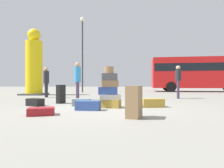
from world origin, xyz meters
TOP-DOWN VIEW (x-y plane):
  - ground_plane at (0.00, 0.00)m, footprint 80.00×80.00m
  - suitcase_tower at (0.19, -0.02)m, footprint 0.76×0.58m
  - suitcase_black_foreground_near at (-2.35, 0.29)m, footprint 0.64×0.53m
  - suitcase_maroon_white_trunk at (-1.35, -1.54)m, footprint 0.69×0.54m
  - suitcase_black_upright_blue at (-1.72, 1.11)m, footprint 0.31×0.38m
  - suitcase_brown_right_side at (0.84, -1.81)m, footprint 0.40×0.47m
  - suitcase_slate_left_side at (-0.78, 0.37)m, footprint 0.61×0.35m
  - suitcase_navy_behind_tower at (-0.38, -0.66)m, footprint 0.71×0.38m
  - suitcase_tan_foreground_far at (1.58, 0.13)m, footprint 0.74×0.46m
  - person_bearded_onlooker at (-1.43, 2.65)m, footprint 0.30×0.32m
  - person_tourist_with_camera at (-3.51, 4.17)m, footprint 0.30×0.30m
  - person_passerby_in_red at (3.49, 3.70)m, footprint 0.30×0.33m
  - yellow_dummy_statue at (-5.23, 6.40)m, footprint 1.51×1.51m
  - parked_bus at (8.11, 12.02)m, footprint 9.10×3.42m
  - lamp_post at (-2.68, 9.98)m, footprint 0.36×0.36m

SIDE VIEW (x-z plane):
  - ground_plane at x=0.00m, z-range 0.00..0.00m
  - suitcase_maroon_white_trunk at x=-1.35m, z-range 0.00..0.18m
  - suitcase_slate_left_side at x=-0.78m, z-range 0.00..0.24m
  - suitcase_black_foreground_near at x=-2.35m, z-range 0.00..0.25m
  - suitcase_navy_behind_tower at x=-0.38m, z-range 0.00..0.27m
  - suitcase_tan_foreground_far at x=1.58m, z-range 0.00..0.27m
  - suitcase_brown_right_side at x=0.84m, z-range 0.00..0.71m
  - suitcase_black_upright_blue at x=-1.72m, z-range 0.00..0.71m
  - suitcase_tower at x=0.19m, z-range -0.13..1.17m
  - person_tourist_with_camera at x=-3.51m, z-range 0.15..1.81m
  - person_passerby_in_red at x=3.49m, z-range 0.17..1.84m
  - person_bearded_onlooker at x=-1.43m, z-range 0.17..1.91m
  - parked_bus at x=8.11m, z-range 0.26..3.41m
  - yellow_dummy_statue at x=-5.23m, z-range -0.24..4.20m
  - lamp_post at x=-2.68m, z-range 0.95..7.39m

